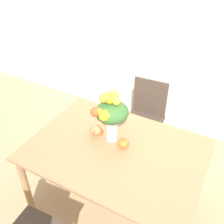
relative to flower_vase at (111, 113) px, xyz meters
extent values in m
plane|color=tan|center=(0.10, -0.09, -1.05)|extent=(12.00, 12.00, 0.00)
cube|color=silver|center=(0.10, 1.45, 0.30)|extent=(8.00, 0.06, 2.70)
cube|color=#9E754C|center=(0.10, -0.09, -0.30)|extent=(1.46, 1.04, 0.03)
cylinder|color=#9E754C|center=(-0.57, -0.55, -0.68)|extent=(0.06, 0.06, 0.73)
cylinder|color=#9E754C|center=(-0.57, 0.37, -0.68)|extent=(0.06, 0.06, 0.73)
cylinder|color=#9E754C|center=(0.77, 0.37, -0.68)|extent=(0.06, 0.06, 0.73)
cylinder|color=silver|center=(0.01, 0.00, -0.17)|extent=(0.10, 0.10, 0.24)
cylinder|color=silver|center=(0.01, 0.00, -0.24)|extent=(0.09, 0.09, 0.09)
cylinder|color=#38662D|center=(0.03, 0.00, -0.13)|extent=(0.01, 0.01, 0.29)
cylinder|color=#38662D|center=(0.01, 0.02, -0.13)|extent=(0.01, 0.01, 0.29)
cylinder|color=#38662D|center=(-0.01, 0.02, -0.13)|extent=(0.01, 0.01, 0.29)
cylinder|color=#38662D|center=(-0.01, -0.01, -0.13)|extent=(0.01, 0.01, 0.29)
cylinder|color=#38662D|center=(0.01, -0.02, -0.13)|extent=(0.01, 0.01, 0.29)
ellipsoid|color=#38662D|center=(0.01, 0.00, 0.01)|extent=(0.28, 0.28, 0.17)
sphere|color=yellow|center=(-0.05, 0.15, 0.06)|extent=(0.08, 0.08, 0.08)
sphere|color=yellow|center=(-0.01, 0.00, 0.14)|extent=(0.06, 0.06, 0.06)
sphere|color=orange|center=(-0.04, -0.12, 0.08)|extent=(0.06, 0.06, 0.06)
sphere|color=yellow|center=(0.05, 0.00, 0.13)|extent=(0.07, 0.07, 0.07)
sphere|color=#AD9E33|center=(-0.04, -0.04, 0.15)|extent=(0.08, 0.08, 0.08)
sphere|color=yellow|center=(0.00, -0.11, 0.05)|extent=(0.09, 0.09, 0.09)
sphere|color=yellow|center=(-0.10, 0.10, 0.08)|extent=(0.06, 0.06, 0.06)
sphere|color=#D64C23|center=(-0.06, -0.14, 0.07)|extent=(0.08, 0.08, 0.08)
sphere|color=yellow|center=(-0.01, 0.06, 0.14)|extent=(0.09, 0.09, 0.09)
sphere|color=yellow|center=(-0.01, 0.00, 0.13)|extent=(0.08, 0.08, 0.08)
ellipsoid|color=orange|center=(0.14, -0.03, -0.24)|extent=(0.10, 0.10, 0.08)
cylinder|color=brown|center=(0.14, -0.03, -0.20)|extent=(0.01, 0.01, 0.02)
ellipsoid|color=#A87A4C|center=(-0.15, -0.01, -0.24)|extent=(0.11, 0.08, 0.09)
cone|color=#C64C23|center=(-0.15, 0.02, -0.24)|extent=(0.11, 0.11, 0.09)
sphere|color=#A87A4C|center=(-0.15, -0.05, -0.21)|extent=(0.04, 0.04, 0.04)
cube|color=#47382D|center=(0.01, 0.74, -0.61)|extent=(0.44, 0.44, 0.02)
cylinder|color=#47382D|center=(-0.15, 0.56, -0.83)|extent=(0.04, 0.04, 0.43)
cylinder|color=#47382D|center=(0.19, 0.58, -0.83)|extent=(0.04, 0.04, 0.43)
cylinder|color=#47382D|center=(-0.17, 0.90, -0.83)|extent=(0.04, 0.04, 0.43)
cylinder|color=#47382D|center=(0.17, 0.91, -0.83)|extent=(0.04, 0.04, 0.43)
cube|color=#47382D|center=(0.00, 0.94, -0.37)|extent=(0.40, 0.04, 0.45)
camera|label=1|loc=(0.83, -1.51, 1.26)|focal=42.00mm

